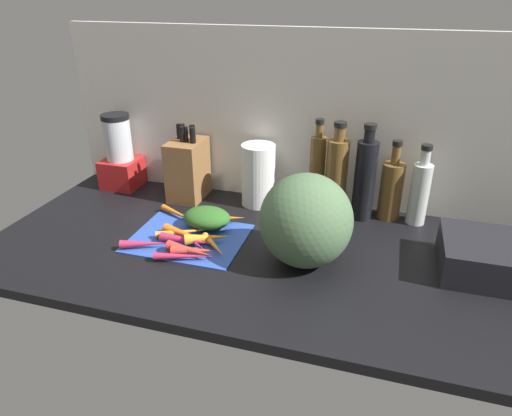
{
  "coord_description": "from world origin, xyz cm",
  "views": [
    {
      "loc": [
        31.94,
        -115.7,
        72.12
      ],
      "look_at": [
        -2.76,
        0.31,
        12.93
      ],
      "focal_mm": 32.2,
      "sensor_mm": 36.0,
      "label": 1
    }
  ],
  "objects": [
    {
      "name": "carrot_8",
      "position": [
        -19.94,
        -14.24,
        1.92
      ],
      "size": [
        17.56,
        6.92,
        2.24
      ],
      "primitive_type": "cone",
      "rotation": [
        0.0,
        1.57,
        0.27
      ],
      "color": "#B2264C",
      "rests_on": "cutting_board"
    },
    {
      "name": "bottle_1",
      "position": [
        16.77,
        29.41,
        14.2
      ],
      "size": [
        7.34,
        7.34,
        32.64
      ],
      "color": "brown",
      "rests_on": "ground_plane"
    },
    {
      "name": "carrot_6",
      "position": [
        -25.89,
        -0.92,
        1.93
      ],
      "size": [
        16.82,
        10.71,
        2.25
      ],
      "primitive_type": "cone",
      "rotation": [
        0.0,
        1.57,
        0.51
      ],
      "color": "orange",
      "rests_on": "cutting_board"
    },
    {
      "name": "carrot_4",
      "position": [
        -19.33,
        -11.79,
        2.53
      ],
      "size": [
        14.76,
        5.03,
        3.46
      ],
      "primitive_type": "cone",
      "rotation": [
        0.0,
        1.57,
        -0.11
      ],
      "color": "red",
      "rests_on": "cutting_board"
    },
    {
      "name": "paper_towel_roll",
      "position": [
        -10.66,
        29.5,
        11.16
      ],
      "size": [
        11.92,
        11.92,
        22.32
      ],
      "primitive_type": "cylinder",
      "color": "white",
      "rests_on": "ground_plane"
    },
    {
      "name": "carrot_2",
      "position": [
        -22.6,
        -6.14,
        2.28
      ],
      "size": [
        17.44,
        3.35,
        2.96
      ],
      "primitive_type": "cone",
      "rotation": [
        0.0,
        1.57,
        0.02
      ],
      "color": "#B2264C",
      "rests_on": "cutting_board"
    },
    {
      "name": "ground_plane",
      "position": [
        0.0,
        0.0,
        -1.5
      ],
      "size": [
        170.0,
        80.0,
        3.0
      ],
      "primitive_type": "cube",
      "color": "black"
    },
    {
      "name": "cutting_board",
      "position": [
        -24.44,
        -1.47,
        0.4
      ],
      "size": [
        35.09,
        28.06,
        0.8
      ],
      "primitive_type": "cube",
      "color": "#2D51B7",
      "rests_on": "ground_plane"
    },
    {
      "name": "blender_appliance",
      "position": [
        -66.45,
        30.0,
        12.37
      ],
      "size": [
        13.61,
        13.61,
        28.74
      ],
      "color": "red",
      "rests_on": "ground_plane"
    },
    {
      "name": "bottle_4",
      "position": [
        43.93,
        30.5,
        11.34
      ],
      "size": [
        6.25,
        6.25,
        27.2
      ],
      "color": "silver",
      "rests_on": "ground_plane"
    },
    {
      "name": "bottle_3",
      "position": [
        35.02,
        31.79,
        10.51
      ],
      "size": [
        7.56,
        7.56,
        27.32
      ],
      "color": "brown",
      "rests_on": "ground_plane"
    },
    {
      "name": "carrot_9",
      "position": [
        -32.69,
        9.83,
        1.84
      ],
      "size": [
        16.87,
        9.23,
        2.09
      ],
      "primitive_type": "cone",
      "rotation": [
        0.0,
        1.57,
        -0.43
      ],
      "color": "orange",
      "rests_on": "cutting_board"
    },
    {
      "name": "carrot_12",
      "position": [
        -18.25,
        9.92,
        2.49
      ],
      "size": [
        17.11,
        8.84,
        3.39
      ],
      "primitive_type": "cone",
      "rotation": [
        0.0,
        1.57,
        0.34
      ],
      "color": "orange",
      "rests_on": "cutting_board"
    },
    {
      "name": "carrot_greens_pile",
      "position": [
        -21.09,
        6.3,
        4.06
      ],
      "size": [
        15.43,
        11.87,
        6.53
      ],
      "primitive_type": "ellipsoid",
      "color": "#2D6023",
      "rests_on": "cutting_board"
    },
    {
      "name": "dish_rack",
      "position": [
        64.62,
        4.78,
        4.85
      ],
      "size": [
        29.65,
        23.57,
        9.7
      ],
      "primitive_type": "cube",
      "color": "black",
      "rests_on": "ground_plane"
    },
    {
      "name": "winter_squash",
      "position": [
        12.99,
        -4.18,
        13.35
      ],
      "size": [
        26.01,
        25.79,
        26.71
      ],
      "primitive_type": "ellipsoid",
      "color": "#4C6B47",
      "rests_on": "ground_plane"
    },
    {
      "name": "carrot_1",
      "position": [
        -20.37,
        -6.1,
        1.82
      ],
      "size": [
        11.63,
        8.68,
        2.04
      ],
      "primitive_type": "cone",
      "rotation": [
        0.0,
        1.57,
        -0.59
      ],
      "color": "#B2264C",
      "rests_on": "cutting_board"
    },
    {
      "name": "carrot_3",
      "position": [
        -14.06,
        -5.97,
        1.93
      ],
      "size": [
        11.03,
        10.66,
        2.26
      ],
      "primitive_type": "cone",
      "rotation": [
        0.0,
        1.57,
        -0.76
      ],
      "color": "orange",
      "rests_on": "cutting_board"
    },
    {
      "name": "carrot_10",
      "position": [
        -34.05,
        -11.36,
        2.1
      ],
      "size": [
        14.89,
        7.42,
        2.61
      ],
      "primitive_type": "cone",
      "rotation": [
        0.0,
        1.57,
        0.34
      ],
      "color": "#B2264C",
      "rests_on": "cutting_board"
    },
    {
      "name": "carrot_5",
      "position": [
        -18.12,
        -11.21,
        2.39
      ],
      "size": [
        13.73,
        6.47,
        3.19
      ],
      "primitive_type": "cone",
      "rotation": [
        0.0,
        1.57,
        0.26
      ],
      "color": "red",
      "rests_on": "cutting_board"
    },
    {
      "name": "carrot_7",
      "position": [
        -24.02,
        -3.23,
        2.29
      ],
      "size": [
        17.86,
        7.63,
        2.99
      ],
      "primitive_type": "cone",
      "rotation": [
        0.0,
        1.57,
        -0.27
      ],
      "color": "orange",
      "rests_on": "cutting_board"
    },
    {
      "name": "carrot_11",
      "position": [
        -22.08,
        8.91,
        2.18
      ],
      "size": [
        10.82,
        7.44,
        2.76
      ],
      "primitive_type": "cone",
      "rotation": [
        0.0,
        1.57,
        -0.48
      ],
      "color": "orange",
      "rests_on": "cutting_board"
    },
    {
      "name": "bottle_2",
      "position": [
        26.16,
        29.12,
        14.38
      ],
      "size": [
        7.1,
        7.1,
        32.81
      ],
      "color": "black",
      "rests_on": "ground_plane"
    },
    {
      "name": "bottle_0",
      "position": [
        9.67,
        32.5,
        13.9
      ],
      "size": [
        5.45,
        5.45,
        32.2
      ],
      "color": "brown",
      "rests_on": "ground_plane"
    },
    {
      "name": "wall_back",
      "position": [
        0.0,
        38.5,
        30.0
      ],
      "size": [
        170.0,
        3.0,
        60.0
      ],
      "primitive_type": "cube",
      "color": "#BCB7AD",
      "rests_on": "ground_plane"
    },
    {
      "name": "knife_block",
      "position": [
        -37.07,
        27.73,
        11.32
      ],
      "size": [
        11.55,
        16.17,
        27.39
      ],
      "color": "brown",
      "rests_on": "ground_plane"
    },
    {
      "name": "carrot_0",
      "position": [
        -17.14,
        -3.45,
        2.53
      ],
      "size": [
        13.87,
        9.09,
        3.45
      ],
      "primitive_type": "cone",
      "rotation": [
        0.0,
        1.57,
        0.45
      ],
      "color": "orange",
      "rests_on": "cutting_board"
    }
  ]
}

